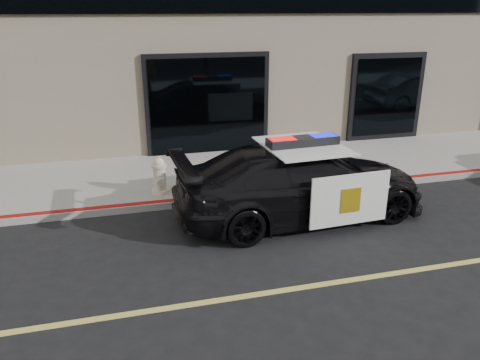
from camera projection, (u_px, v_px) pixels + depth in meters
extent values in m
plane|color=black|center=(358.00, 279.00, 7.34)|extent=(120.00, 120.00, 0.00)
cube|color=gray|center=(260.00, 169.00, 12.07)|extent=(60.00, 3.50, 0.15)
imported|color=black|center=(301.00, 182.00, 9.31)|extent=(2.62, 5.31, 1.48)
cube|color=white|center=(350.00, 200.00, 8.51)|extent=(1.58, 0.12, 0.98)
cube|color=white|center=(301.00, 165.00, 10.40)|extent=(1.58, 0.12, 0.98)
cube|color=white|center=(303.00, 146.00, 9.05)|extent=(1.57, 1.85, 0.02)
cube|color=gold|center=(351.00, 200.00, 8.49)|extent=(0.39, 0.03, 0.47)
cube|color=black|center=(303.00, 141.00, 9.02)|extent=(1.43, 0.45, 0.17)
cube|color=red|center=(282.00, 143.00, 8.89)|extent=(0.51, 0.35, 0.16)
cube|color=#0C19CC|center=(323.00, 139.00, 9.14)|extent=(0.51, 0.35, 0.16)
cylinder|color=beige|center=(161.00, 191.00, 10.32)|extent=(0.38, 0.38, 0.08)
cylinder|color=beige|center=(160.00, 178.00, 10.21)|extent=(0.27, 0.27, 0.53)
cylinder|color=beige|center=(159.00, 166.00, 10.12)|extent=(0.33, 0.33, 0.06)
sphere|color=beige|center=(159.00, 163.00, 10.09)|extent=(0.24, 0.24, 0.24)
cylinder|color=beige|center=(158.00, 158.00, 10.06)|extent=(0.07, 0.07, 0.07)
cylinder|color=beige|center=(159.00, 172.00, 10.35)|extent=(0.14, 0.13, 0.14)
cylinder|color=beige|center=(160.00, 178.00, 10.03)|extent=(0.14, 0.13, 0.14)
cylinder|color=beige|center=(161.00, 181.00, 10.02)|extent=(0.18, 0.15, 0.18)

